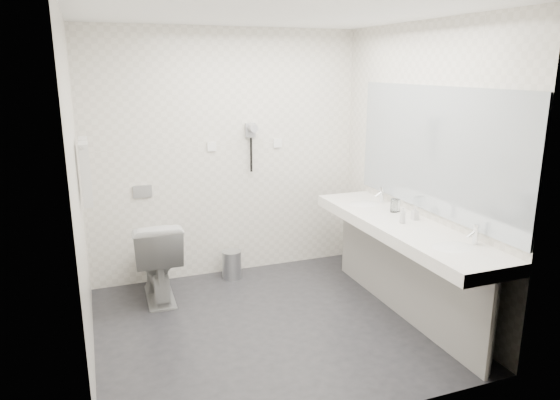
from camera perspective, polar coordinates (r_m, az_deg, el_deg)
name	(u,v)px	position (r m, az deg, el deg)	size (l,w,h in m)	color
floor	(270,326)	(4.47, -1.16, -13.78)	(2.80, 2.80, 0.00)	#26252A
ceiling	(268,13)	(3.95, -1.35, 20.06)	(2.80, 2.80, 0.00)	white
wall_back	(226,156)	(5.25, -5.98, 4.94)	(2.80, 2.80, 0.00)	white
wall_front	(347,229)	(2.87, 7.40, -3.24)	(2.80, 2.80, 0.00)	white
wall_left	(78,197)	(3.81, -21.51, 0.31)	(2.60, 2.60, 0.00)	white
wall_right	(419,169)	(4.67, 15.20, 3.30)	(2.60, 2.60, 0.00)	white
vanity_counter	(402,228)	(4.47, 13.43, -3.05)	(0.55, 2.20, 0.10)	white
vanity_panel	(402,274)	(4.62, 13.37, -8.04)	(0.03, 2.15, 0.75)	gray
vanity_post_near	(491,329)	(3.91, 22.41, -13.15)	(0.06, 0.06, 0.75)	silver
vanity_post_far	(348,238)	(5.47, 7.60, -4.18)	(0.06, 0.06, 0.75)	silver
mirror	(434,150)	(4.47, 16.70, 5.31)	(0.02, 2.20, 1.05)	#B2BCC6
basin_near	(453,249)	(3.97, 18.67, -5.18)	(0.40, 0.31, 0.05)	white
basin_far	(364,205)	(4.99, 9.32, -0.58)	(0.40, 0.31, 0.05)	white
faucet_near	(476,234)	(4.06, 20.92, -3.58)	(0.04, 0.04, 0.15)	silver
faucet_far	(382,194)	(5.06, 11.28, 0.61)	(0.04, 0.04, 0.15)	silver
soap_bottle_a	(415,213)	(4.54, 14.77, -1.42)	(0.05, 0.05, 0.12)	silver
soap_bottle_c	(403,215)	(4.42, 13.46, -1.67)	(0.05, 0.05, 0.14)	silver
glass_left	(397,205)	(4.77, 12.86, -0.58)	(0.06, 0.06, 0.11)	silver
glass_right	(394,205)	(4.74, 12.55, -0.60)	(0.07, 0.07, 0.12)	silver
toilet	(157,259)	(4.95, -13.53, -6.36)	(0.44, 0.77, 0.78)	white
flush_plate	(143,191)	(5.15, -15.03, 0.92)	(0.18, 0.02, 0.12)	#B2B5BA
pedal_bin	(232,265)	(5.36, -5.38, -7.22)	(0.20, 0.20, 0.28)	#B2B5BA
bin_lid	(231,252)	(5.31, -5.42, -5.76)	(0.20, 0.20, 0.01)	#B2B5BA
towel_rail	(82,143)	(4.30, -21.18, 5.94)	(0.02, 0.02, 0.62)	silver
towel_near	(86,174)	(4.20, -20.77, 2.73)	(0.07, 0.24, 0.48)	silver
towel_far	(85,167)	(4.47, -20.80, 3.41)	(0.07, 0.24, 0.48)	silver
dryer_cradle	(250,130)	(5.25, -3.31, 7.76)	(0.10, 0.04, 0.14)	#9B9BA1
dryer_barrel	(252,128)	(5.18, -3.08, 8.00)	(0.08, 0.08, 0.14)	#9B9BA1
dryer_cord	(251,155)	(5.27, -3.22, 5.04)	(0.02, 0.02, 0.35)	black
switch_plate_a	(212,147)	(5.19, -7.59, 5.89)	(0.09, 0.02, 0.09)	white
switch_plate_b	(278,143)	(5.39, -0.28, 6.34)	(0.09, 0.02, 0.09)	white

